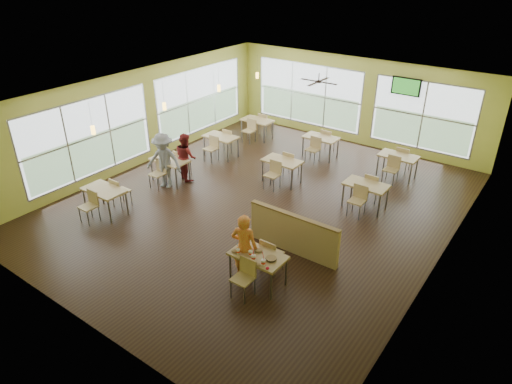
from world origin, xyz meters
TOP-DOWN VIEW (x-y plane):
  - room at (0.00, 0.00)m, footprint 12.00×12.04m
  - window_bays at (-2.65, 3.08)m, footprint 9.24×10.24m
  - main_table at (2.00, -3.00)m, footprint 1.22×1.52m
  - half_wall_divider at (2.00, -1.55)m, footprint 2.40×0.14m
  - dining_tables at (-1.05, 1.71)m, footprint 6.92×8.72m
  - pendant_lights at (-3.20, 0.68)m, footprint 0.11×7.31m
  - ceiling_fan at (-0.00, 3.00)m, footprint 1.25×1.25m
  - tv_backwall at (1.80, 5.90)m, footprint 1.00×0.07m
  - man_plaid at (1.64, -3.02)m, footprint 0.68×0.56m
  - patron_maroon at (-2.91, -0.06)m, footprint 0.91×0.83m
  - patron_grey at (-3.05, -0.87)m, footprint 1.28×0.99m
  - cup_blue at (1.63, -3.23)m, footprint 0.08×0.08m
  - cup_yellow at (1.90, -3.12)m, footprint 0.09×0.09m
  - cup_red_near at (2.04, -3.22)m, footprint 0.10×0.10m
  - cup_red_far at (2.31, -3.24)m, footprint 0.10×0.10m
  - food_basket at (2.34, -2.99)m, footprint 0.24×0.24m
  - ketchup_cup at (2.44, -3.29)m, footprint 0.07×0.07m
  - wrapper_left at (1.53, -3.21)m, footprint 0.19×0.17m
  - wrapper_mid at (1.93, -2.89)m, footprint 0.20×0.18m
  - wrapper_right at (2.21, -3.30)m, footprint 0.16×0.15m

SIDE VIEW (x-z plane):
  - half_wall_divider at x=2.00m, z-range 0.00..1.04m
  - dining_tables at x=-1.05m, z-range 0.20..1.07m
  - main_table at x=2.00m, z-range 0.20..1.07m
  - patron_maroon at x=-2.91m, z-range 0.00..1.53m
  - ketchup_cup at x=2.44m, z-range 0.75..0.78m
  - wrapper_right at x=2.21m, z-range 0.75..0.78m
  - wrapper_left at x=1.53m, z-range 0.75..0.79m
  - wrapper_mid at x=1.93m, z-range 0.75..0.80m
  - food_basket at x=2.34m, z-range 0.75..0.81m
  - man_plaid at x=1.64m, z-range 0.00..1.61m
  - cup_blue at x=1.63m, z-range 0.66..0.96m
  - cup_yellow at x=1.90m, z-range 0.65..0.98m
  - cup_red_near at x=2.04m, z-range 0.65..0.99m
  - cup_red_far at x=2.31m, z-range 0.64..1.01m
  - patron_grey at x=-3.05m, z-range 0.00..1.75m
  - window_bays at x=-2.65m, z-range 0.29..2.66m
  - room at x=0.00m, z-range 0.00..3.20m
  - tv_backwall at x=1.80m, z-range 2.15..2.75m
  - pendant_lights at x=-3.20m, z-range 2.02..2.88m
  - ceiling_fan at x=0.00m, z-range 2.80..3.09m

